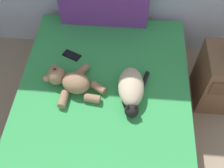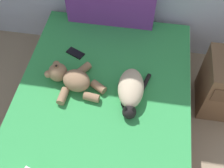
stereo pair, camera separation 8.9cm
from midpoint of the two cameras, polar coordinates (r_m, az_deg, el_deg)
bed at (r=2.18m, az=-1.04°, el=-7.40°), size 1.36×1.97×0.45m
patterned_cushion at (r=2.43m, az=0.81°, el=16.96°), size 0.77×0.13×0.44m
cat at (r=1.97m, az=5.28°, el=-1.36°), size 0.25×0.43×0.15m
teddy_bear at (r=2.05m, az=-7.36°, el=1.09°), size 0.48×0.40×0.16m
cell_phone at (r=2.29m, az=-6.62°, el=6.47°), size 0.16×0.13×0.01m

